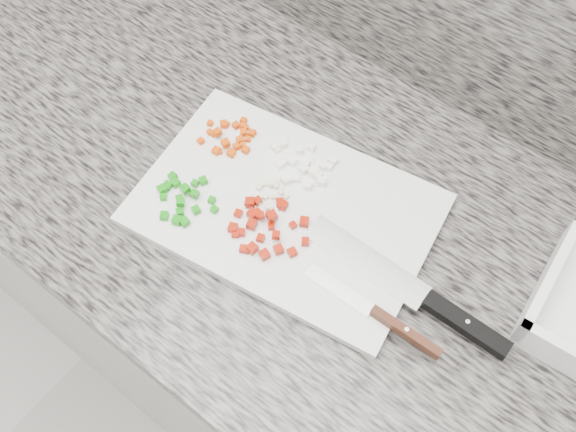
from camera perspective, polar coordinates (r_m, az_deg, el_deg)
name	(u,v)px	position (r m, az deg, el deg)	size (l,w,h in m)	color
cabinet	(278,306)	(1.37, -0.89, -7.99)	(3.92, 0.62, 0.86)	silver
countertop	(274,190)	(0.97, -1.24, 2.29)	(3.96, 0.64, 0.04)	#605C55
cutting_board	(286,209)	(0.92, -0.22, 0.65)	(0.41, 0.28, 0.01)	white
carrot_pile	(231,137)	(0.98, -5.08, 7.02)	(0.09, 0.08, 0.02)	#CE4304
onion_pile	(300,166)	(0.95, 1.11, 4.50)	(0.11, 0.08, 0.01)	white
green_pepper_pile	(183,199)	(0.93, -9.35, 1.53)	(0.10, 0.09, 0.02)	#13820B
red_pepper_pile	(264,225)	(0.89, -2.15, -0.79)	(0.12, 0.10, 0.02)	#9F1402
garlic_pile	(271,193)	(0.92, -1.57, 2.09)	(0.05, 0.05, 0.01)	beige
chef_knife	(430,302)	(0.86, 12.52, -7.45)	(0.30, 0.04, 0.02)	silver
paring_knife	(388,321)	(0.84, 8.90, -9.21)	(0.20, 0.02, 0.02)	silver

